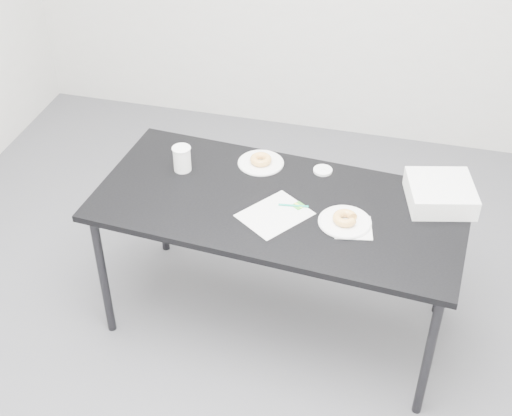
% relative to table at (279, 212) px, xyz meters
% --- Properties ---
extents(floor, '(4.00, 4.00, 0.00)m').
position_rel_table_xyz_m(floor, '(-0.13, -0.13, -0.68)').
color(floor, '#505056').
rests_on(floor, ground).
extents(table, '(1.67, 0.88, 0.74)m').
position_rel_table_xyz_m(table, '(0.00, 0.00, 0.00)').
color(table, black).
rests_on(table, floor).
extents(scorecard, '(0.34, 0.36, 0.00)m').
position_rel_table_xyz_m(scorecard, '(0.00, -0.09, 0.06)').
color(scorecard, silver).
rests_on(scorecard, table).
extents(logo_patch, '(0.06, 0.06, 0.00)m').
position_rel_table_xyz_m(logo_patch, '(0.09, -0.01, 0.06)').
color(logo_patch, green).
rests_on(logo_patch, scorecard).
extents(pen, '(0.13, 0.03, 0.01)m').
position_rel_table_xyz_m(pen, '(0.07, -0.01, 0.06)').
color(pen, '#0E9B7B').
rests_on(pen, scorecard).
extents(napkin, '(0.18, 0.18, 0.00)m').
position_rel_table_xyz_m(napkin, '(0.34, -0.09, 0.06)').
color(napkin, silver).
rests_on(napkin, table).
extents(plate_near, '(0.23, 0.23, 0.01)m').
position_rel_table_xyz_m(plate_near, '(0.30, -0.07, 0.06)').
color(plate_near, white).
rests_on(plate_near, napkin).
extents(donut_near, '(0.11, 0.11, 0.04)m').
position_rel_table_xyz_m(donut_near, '(0.30, -0.07, 0.08)').
color(donut_near, gold).
rests_on(donut_near, plate_near).
extents(plate_far, '(0.22, 0.22, 0.01)m').
position_rel_table_xyz_m(plate_far, '(-0.15, 0.27, 0.06)').
color(plate_far, white).
rests_on(plate_far, table).
extents(donut_far, '(0.12, 0.12, 0.03)m').
position_rel_table_xyz_m(donut_far, '(-0.15, 0.27, 0.08)').
color(donut_far, gold).
rests_on(donut_far, plate_far).
extents(coffee_cup, '(0.08, 0.08, 0.12)m').
position_rel_table_xyz_m(coffee_cup, '(-0.49, 0.13, 0.12)').
color(coffee_cup, white).
rests_on(coffee_cup, table).
extents(cup_lid, '(0.09, 0.09, 0.01)m').
position_rel_table_xyz_m(cup_lid, '(0.14, 0.28, 0.06)').
color(cup_lid, white).
rests_on(cup_lid, table).
extents(bakery_box, '(0.34, 0.34, 0.09)m').
position_rel_table_xyz_m(bakery_box, '(0.68, 0.18, 0.10)').
color(bakery_box, white).
rests_on(bakery_box, table).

